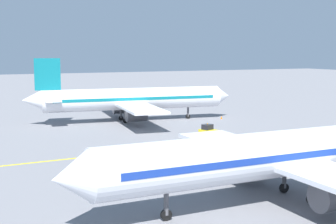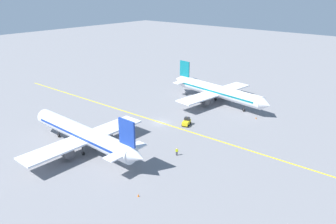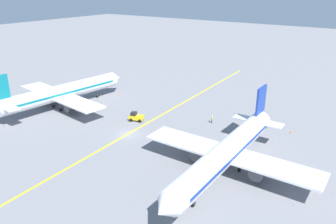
% 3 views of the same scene
% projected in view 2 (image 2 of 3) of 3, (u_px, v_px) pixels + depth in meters
% --- Properties ---
extents(ground_plane, '(400.00, 400.00, 0.00)m').
position_uv_depth(ground_plane, '(160.00, 123.00, 84.39)').
color(ground_plane, slate).
extents(apron_yellow_centreline, '(4.44, 119.95, 0.01)m').
position_uv_depth(apron_yellow_centreline, '(160.00, 122.00, 84.39)').
color(apron_yellow_centreline, yellow).
rests_on(apron_yellow_centreline, ground).
extents(airplane_at_gate, '(28.02, 35.41, 10.60)m').
position_uv_depth(airplane_at_gate, '(84.00, 134.00, 68.74)').
color(airplane_at_gate, silver).
rests_on(airplane_at_gate, ground).
extents(airplane_adjacent_stand, '(28.42, 35.53, 10.60)m').
position_uv_depth(airplane_adjacent_stand, '(217.00, 91.00, 97.46)').
color(airplane_adjacent_stand, white).
rests_on(airplane_adjacent_stand, ground).
extents(baggage_tug_white, '(3.33, 2.56, 2.11)m').
position_uv_depth(baggage_tug_white, '(187.00, 122.00, 82.45)').
color(baggage_tug_white, gold).
rests_on(baggage_tug_white, ground).
extents(ground_crew_worker, '(0.37, 0.52, 1.68)m').
position_uv_depth(ground_crew_worker, '(177.00, 151.00, 67.55)').
color(ground_crew_worker, '#23232D').
rests_on(ground_crew_worker, ground).
extents(traffic_cone_near_nose, '(0.32, 0.32, 0.55)m').
position_uv_depth(traffic_cone_near_nose, '(138.00, 195.00, 54.41)').
color(traffic_cone_near_nose, orange).
rests_on(traffic_cone_near_nose, ground).
extents(traffic_cone_mid_apron, '(0.32, 0.32, 0.55)m').
position_uv_depth(traffic_cone_mid_apron, '(256.00, 118.00, 86.70)').
color(traffic_cone_mid_apron, orange).
rests_on(traffic_cone_mid_apron, ground).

